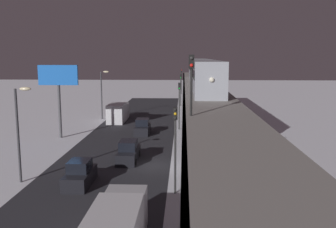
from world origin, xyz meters
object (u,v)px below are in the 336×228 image
Objects in this scene: traffic_light_near at (175,138)px; traffic_light_distant at (181,78)px; sedan_black_2 at (80,175)px; traffic_light_far at (181,85)px; subway_train at (202,72)px; sedan_black_3 at (142,128)px; delivery_van at (118,112)px; commercial_billboard at (58,82)px; traffic_light_mid at (179,99)px; rail_signal at (191,74)px; sedan_black at (128,153)px.

traffic_light_near and traffic_light_distant have the same top height.
sedan_black_2 is 70.74m from traffic_light_distant.
subway_train is at bearing 97.33° from traffic_light_far.
delivery_van is at bearing 117.22° from sedan_black_3.
traffic_light_distant is at bearing -105.13° from commercial_billboard.
sedan_black_2 and sedan_black_3 have the same top height.
traffic_light_mid is at bearing -108.51° from sedan_black_2.
sedan_black_3 is 11.84m from commercial_billboard.
rail_signal is at bearing 158.46° from sedan_black_2.
traffic_light_mid is at bearing 11.27° from subway_train.
subway_train is 4.14× the size of commercial_billboard.
sedan_black_3 is at bearing 90.00° from sedan_black.
commercial_billboard is (14.52, 29.77, 2.63)m from traffic_light_far.
rail_signal is 24.73m from sedan_black_3.
traffic_light_far is at bearing 83.20° from sedan_black.
commercial_billboard is (5.02, 12.06, 5.48)m from delivery_van.
subway_train is 26.26m from sedan_black_2.
traffic_light_near and traffic_light_mid have the same top height.
traffic_light_near is at bearing 90.00° from traffic_light_far.
traffic_light_distant is 55.69m from commercial_billboard.
commercial_billboard is (14.52, -18.08, 2.63)m from traffic_light_near.
sedan_black is at bearing 102.46° from delivery_van.
subway_train is 5.76× the size of traffic_light_far.
rail_signal is 0.62× the size of traffic_light_near.
rail_signal is at bearing 108.28° from delivery_van.
traffic_light_far is (0.00, -47.86, 0.00)m from traffic_light_near.
traffic_light_mid is at bearing -158.08° from commercial_billboard.
subway_train is 19.21m from sedan_black.
commercial_billboard reaches higher than sedan_black_3.
subway_train is 24.98m from traffic_light_near.
sedan_black_3 is at bearing 80.14° from traffic_light_far.
rail_signal is at bearing 128.03° from commercial_billboard.
sedan_black is 0.54× the size of commercial_billboard.
rail_signal is 5.10m from traffic_light_near.
subway_train is 7.69× the size of sedan_black.
commercial_billboard is (14.52, 5.84, 2.63)m from traffic_light_mid.
traffic_light_far is at bearing 80.14° from sedan_black_3.
traffic_light_near reaches higher than sedan_black_2.
sedan_black_3 is at bearing -164.47° from commercial_billboard.
sedan_black_3 is at bearing -75.71° from rail_signal.
rail_signal reaches higher than traffic_light_distant.
sedan_black_3 is (5.77, -22.67, -8.02)m from rail_signal.
traffic_light_distant reaches higher than sedan_black.
sedan_black_2 is at bearing -98.26° from sedan_black_3.
sedan_black is at bearing 64.44° from subway_train.
sedan_black_2 is 23.87m from traffic_light_mid.
sedan_black_2 is 1.03× the size of sedan_black_3.
traffic_light_near is (1.07, -1.86, -4.62)m from rail_signal.
subway_train reaches higher than traffic_light_near.
subway_train reaches higher than sedan_black_3.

